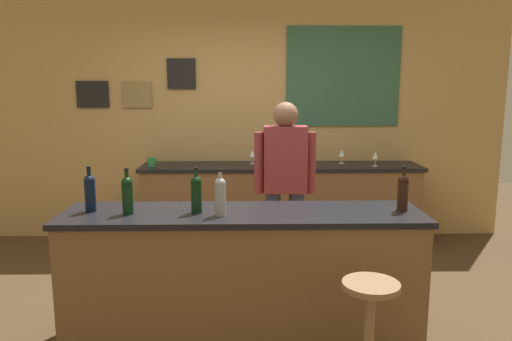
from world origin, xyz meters
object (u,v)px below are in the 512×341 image
object	(u,v)px
wine_glass_b	(342,153)
bar_stool	(369,320)
wine_bottle_b	(127,194)
coffee_mug	(151,162)
wine_glass_c	(375,156)
bartender	(285,183)
wine_bottle_d	(220,195)
wine_bottle_c	(196,193)
wine_glass_a	(252,154)
wine_bottle_a	(90,192)
wine_bottle_e	(403,191)

from	to	relation	value
wine_glass_b	bar_stool	bearing A→B (deg)	-97.54
wine_bottle_b	coffee_mug	distance (m)	2.05
wine_glass_b	wine_glass_c	distance (m)	0.38
bartender	wine_glass_c	size ratio (longest dim) A/B	10.45
bartender	wine_bottle_b	size ratio (longest dim) A/B	5.29
wine_bottle_d	wine_glass_b	world-z (taller)	wine_bottle_d
wine_bottle_b	wine_bottle_c	distance (m)	0.45
bar_stool	coffee_mug	bearing A→B (deg)	123.05
wine_bottle_c	wine_glass_a	bearing A→B (deg)	79.62
bartender	wine_glass_a	xyz separation A→B (m)	(-0.26, 1.25, 0.07)
wine_bottle_a	wine_bottle_c	size ratio (longest dim) A/B	1.00
bartender	wine_bottle_d	world-z (taller)	bartender
wine_bottle_a	bartender	bearing A→B (deg)	32.08
wine_bottle_e	wine_bottle_c	bearing A→B (deg)	-178.65
wine_glass_c	coffee_mug	bearing A→B (deg)	179.14
wine_bottle_a	wine_bottle_b	bearing A→B (deg)	-14.40
wine_bottle_e	wine_glass_c	bearing A→B (deg)	80.43
bar_stool	wine_bottle_b	bearing A→B (deg)	158.10
wine_glass_b	wine_glass_c	bearing A→B (deg)	-31.68
wine_bottle_b	coffee_mug	world-z (taller)	wine_bottle_b
wine_bottle_c	wine_glass_a	distance (m)	2.19
bartender	wine_bottle_a	xyz separation A→B (m)	(-1.37, -0.86, 0.12)
bartender	wine_bottle_a	distance (m)	1.62
wine_bottle_b	wine_bottle_c	xyz separation A→B (m)	(0.45, 0.02, 0.00)
wine_glass_c	wine_glass_a	bearing A→B (deg)	172.30
wine_bottle_d	bartender	bearing A→B (deg)	63.03
wine_bottle_b	coffee_mug	bearing A→B (deg)	96.76
wine_bottle_a	wine_bottle_c	xyz separation A→B (m)	(0.71, -0.05, 0.00)
wine_bottle_a	wine_glass_a	xyz separation A→B (m)	(1.11, 2.11, -0.05)
wine_bottle_c	wine_glass_b	bearing A→B (deg)	57.48
wine_glass_c	wine_glass_b	bearing A→B (deg)	148.32
wine_bottle_a	wine_bottle_d	xyz separation A→B (m)	(0.87, -0.12, 0.00)
wine_bottle_a	wine_bottle_c	world-z (taller)	same
bar_stool	wine_glass_a	bearing A→B (deg)	102.72
wine_bottle_a	wine_glass_a	distance (m)	2.38
bar_stool	wine_glass_b	world-z (taller)	wine_glass_b
bartender	wine_bottle_e	xyz separation A→B (m)	(0.72, -0.87, 0.12)
wine_bottle_b	wine_bottle_e	size ratio (longest dim) A/B	1.00
bartender	wine_bottle_a	bearing A→B (deg)	-147.92
bartender	wine_bottle_b	bearing A→B (deg)	-140.01
wine_bottle_b	wine_glass_c	xyz separation A→B (m)	(2.16, 2.00, -0.05)
wine_glass_b	wine_bottle_c	bearing A→B (deg)	-122.52
bar_stool	wine_glass_b	bearing A→B (deg)	82.46
wine_bottle_c	wine_glass_b	world-z (taller)	wine_bottle_c
bartender	wine_glass_b	xyz separation A→B (m)	(0.73, 1.27, 0.07)
bartender	wine_bottle_d	xyz separation A→B (m)	(-0.49, -0.97, 0.12)
wine_bottle_c	coffee_mug	world-z (taller)	wine_bottle_c
wine_bottle_b	wine_glass_c	world-z (taller)	wine_bottle_b
wine_bottle_e	coffee_mug	distance (m)	2.87
bartender	wine_bottle_e	distance (m)	1.14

